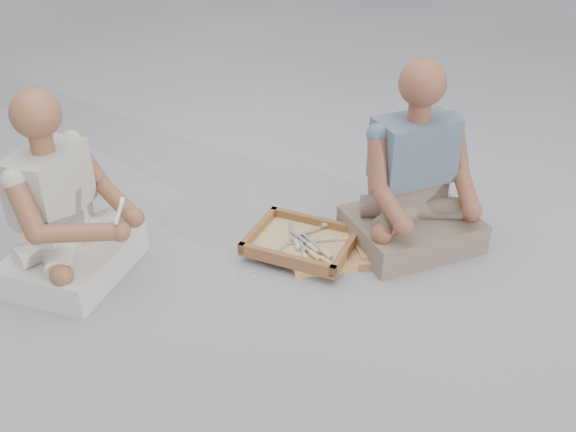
# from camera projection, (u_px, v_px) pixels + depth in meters

# --- Properties ---
(ground) EXTENTS (60.00, 60.00, 0.00)m
(ground) POSITION_uv_depth(u_px,v_px,m) (276.00, 306.00, 2.53)
(ground) COLOR #98999D
(ground) RESTS_ON ground
(carved_panel) EXTENTS (0.62, 0.49, 0.04)m
(carved_panel) POSITION_uv_depth(u_px,v_px,m) (347.00, 246.00, 2.86)
(carved_panel) COLOR #AD7B43
(carved_panel) RESTS_ON ground
(tool_tray) EXTENTS (0.53, 0.47, 0.06)m
(tool_tray) POSITION_uv_depth(u_px,v_px,m) (301.00, 242.00, 2.82)
(tool_tray) COLOR brown
(tool_tray) RESTS_ON carved_panel
(chisel_0) EXTENTS (0.22, 0.07, 0.02)m
(chisel_0) POSITION_uv_depth(u_px,v_px,m) (322.00, 240.00, 2.82)
(chisel_0) COLOR silver
(chisel_0) RESTS_ON tool_tray
(chisel_1) EXTENTS (0.14, 0.19, 0.02)m
(chisel_1) POSITION_uv_depth(u_px,v_px,m) (301.00, 235.00, 2.86)
(chisel_1) COLOR silver
(chisel_1) RESTS_ON tool_tray
(chisel_2) EXTENTS (0.15, 0.19, 0.02)m
(chisel_2) POSITION_uv_depth(u_px,v_px,m) (323.00, 251.00, 2.72)
(chisel_2) COLOR silver
(chisel_2) RESTS_ON tool_tray
(chisel_3) EXTENTS (0.06, 0.22, 0.02)m
(chisel_3) POSITION_uv_depth(u_px,v_px,m) (305.00, 257.00, 2.70)
(chisel_3) COLOR silver
(chisel_3) RESTS_ON tool_tray
(chisel_4) EXTENTS (0.17, 0.16, 0.02)m
(chisel_4) POSITION_uv_depth(u_px,v_px,m) (324.00, 259.00, 2.68)
(chisel_4) COLOR silver
(chisel_4) RESTS_ON tool_tray
(chisel_5) EXTENTS (0.16, 0.18, 0.02)m
(chisel_5) POSITION_uv_depth(u_px,v_px,m) (312.00, 253.00, 2.71)
(chisel_5) COLOR silver
(chisel_5) RESTS_ON tool_tray
(chisel_6) EXTENTS (0.22, 0.06, 0.02)m
(chisel_6) POSITION_uv_depth(u_px,v_px,m) (340.00, 240.00, 2.83)
(chisel_6) COLOR silver
(chisel_6) RESTS_ON tool_tray
(chisel_7) EXTENTS (0.18, 0.16, 0.02)m
(chisel_7) POSITION_uv_depth(u_px,v_px,m) (325.00, 225.00, 2.91)
(chisel_7) COLOR silver
(chisel_7) RESTS_ON tool_tray
(chisel_8) EXTENTS (0.08, 0.22, 0.02)m
(chisel_8) POSITION_uv_depth(u_px,v_px,m) (296.00, 242.00, 2.80)
(chisel_8) COLOR silver
(chisel_8) RESTS_ON tool_tray
(chisel_9) EXTENTS (0.15, 0.18, 0.02)m
(chisel_9) POSITION_uv_depth(u_px,v_px,m) (310.00, 246.00, 2.76)
(chisel_9) COLOR silver
(chisel_9) RESTS_ON tool_tray
(wood_chip_0) EXTENTS (0.02, 0.02, 0.00)m
(wood_chip_0) POSITION_uv_depth(u_px,v_px,m) (298.00, 279.00, 2.68)
(wood_chip_0) COLOR tan
(wood_chip_0) RESTS_ON ground
(wood_chip_1) EXTENTS (0.02, 0.02, 0.00)m
(wood_chip_1) POSITION_uv_depth(u_px,v_px,m) (365.00, 241.00, 2.92)
(wood_chip_1) COLOR tan
(wood_chip_1) RESTS_ON ground
(wood_chip_2) EXTENTS (0.02, 0.02, 0.00)m
(wood_chip_2) POSITION_uv_depth(u_px,v_px,m) (355.00, 244.00, 2.90)
(wood_chip_2) COLOR tan
(wood_chip_2) RESTS_ON ground
(wood_chip_3) EXTENTS (0.02, 0.02, 0.00)m
(wood_chip_3) POSITION_uv_depth(u_px,v_px,m) (254.00, 277.00, 2.69)
(wood_chip_3) COLOR tan
(wood_chip_3) RESTS_ON ground
(wood_chip_4) EXTENTS (0.02, 0.02, 0.00)m
(wood_chip_4) POSITION_uv_depth(u_px,v_px,m) (257.00, 209.00, 3.17)
(wood_chip_4) COLOR tan
(wood_chip_4) RESTS_ON ground
(wood_chip_5) EXTENTS (0.02, 0.02, 0.00)m
(wood_chip_5) POSITION_uv_depth(u_px,v_px,m) (311.00, 220.00, 3.08)
(wood_chip_5) COLOR tan
(wood_chip_5) RESTS_ON ground
(wood_chip_6) EXTENTS (0.02, 0.02, 0.00)m
(wood_chip_6) POSITION_uv_depth(u_px,v_px,m) (300.00, 249.00, 2.87)
(wood_chip_6) COLOR tan
(wood_chip_6) RESTS_ON ground
(wood_chip_7) EXTENTS (0.02, 0.02, 0.00)m
(wood_chip_7) POSITION_uv_depth(u_px,v_px,m) (233.00, 274.00, 2.70)
(wood_chip_7) COLOR tan
(wood_chip_7) RESTS_ON ground
(wood_chip_8) EXTENTS (0.02, 0.02, 0.00)m
(wood_chip_8) POSITION_uv_depth(u_px,v_px,m) (377.00, 224.00, 3.05)
(wood_chip_8) COLOR tan
(wood_chip_8) RESTS_ON ground
(craftsman) EXTENTS (0.59, 0.59, 0.81)m
(craftsman) POSITION_uv_depth(u_px,v_px,m) (64.00, 217.00, 2.58)
(craftsman) COLOR silver
(craftsman) RESTS_ON ground
(companion) EXTENTS (0.68, 0.63, 0.84)m
(companion) POSITION_uv_depth(u_px,v_px,m) (414.00, 187.00, 2.78)
(companion) COLOR #726052
(companion) RESTS_ON ground
(mobile_phone) EXTENTS (0.05, 0.05, 0.10)m
(mobile_phone) POSITION_uv_depth(u_px,v_px,m) (119.00, 211.00, 2.40)
(mobile_phone) COLOR white
(mobile_phone) RESTS_ON craftsman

